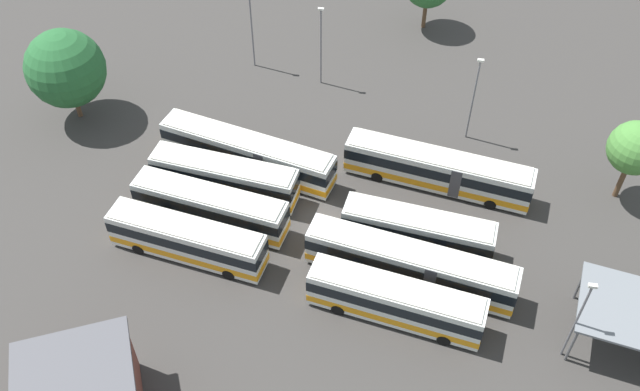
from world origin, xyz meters
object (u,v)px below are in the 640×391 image
object	(u,v)px
lamp_post_mid_lot	(251,25)
tree_northwest	(66,69)
bus_row0_slot3	(411,264)
bus_row1_slot3	(210,207)
bus_row0_slot2	(418,231)
bus_row1_slot1	(248,153)
bus_row1_slot2	(224,177)
tree_northeast	(635,148)
lamp_post_far_corner	(474,96)
bus_row0_slot4	(395,301)
bus_row0_slot0	(438,170)
lamp_post_by_building	(321,43)
bus_row1_slot4	(187,239)
lamp_post_near_entrance	(578,318)

from	to	relation	value
lamp_post_mid_lot	tree_northwest	bearing A→B (deg)	36.01
bus_row0_slot3	bus_row1_slot3	bearing A→B (deg)	-11.49
bus_row0_slot2	bus_row1_slot3	size ratio (longest dim) A/B	0.92
bus_row1_slot1	bus_row1_slot2	bearing A→B (deg)	69.10
bus_row1_slot1	tree_northeast	xyz separation A→B (m)	(-31.40, -1.77, 3.54)
lamp_post_far_corner	lamp_post_mid_lot	bearing A→B (deg)	-19.78
bus_row1_slot3	lamp_post_mid_lot	xyz separation A→B (m)	(1.47, -21.78, 2.99)
bus_row0_slot3	bus_row0_slot4	distance (m)	3.55
tree_northwest	tree_northeast	world-z (taller)	tree_northwest
bus_row0_slot0	lamp_post_by_building	bearing A→B (deg)	-46.67
bus_row0_slot0	bus_row1_slot2	world-z (taller)	same
lamp_post_mid_lot	lamp_post_far_corner	bearing A→B (deg)	160.22
bus_row0_slot0	lamp_post_far_corner	distance (m)	7.78
bus_row0_slot0	tree_northwest	xyz separation A→B (m)	(33.90, -4.02, 3.59)
lamp_post_far_corner	lamp_post_mid_lot	xyz separation A→B (m)	(21.74, -7.82, 0.13)
tree_northeast	bus_row1_slot4	bearing A→B (deg)	19.62
lamp_post_near_entrance	bus_row0_slot2	bearing A→B (deg)	-37.30
bus_row1_slot3	bus_row1_slot4	distance (m)	3.71
bus_row1_slot4	tree_northeast	bearing A→B (deg)	-160.38
bus_row1_slot1	bus_row1_slot4	distance (m)	10.52
bus_row1_slot4	lamp_post_mid_lot	distance (m)	25.57
bus_row0_slot3	lamp_post_far_corner	size ratio (longest dim) A/B	1.87
bus_row1_slot4	lamp_post_by_building	bearing A→B (deg)	-105.61
bus_row0_slot3	lamp_post_by_building	bearing A→B (deg)	-65.68
bus_row1_slot1	bus_row1_slot3	size ratio (longest dim) A/B	1.23
bus_row1_slot2	lamp_post_near_entrance	distance (m)	29.40
bus_row0_slot4	bus_row1_slot4	bearing A→B (deg)	-10.95
bus_row0_slot3	bus_row0_slot4	world-z (taller)	same
lamp_post_mid_lot	tree_northeast	distance (m)	36.89
lamp_post_near_entrance	tree_northwest	bearing A→B (deg)	-23.94
bus_row0_slot0	bus_row1_slot1	world-z (taller)	same
bus_row1_slot3	lamp_post_mid_lot	bearing A→B (deg)	-86.13
lamp_post_far_corner	bus_row1_slot3	bearing A→B (deg)	34.57
bus_row1_slot3	tree_northeast	world-z (taller)	tree_northeast
lamp_post_mid_lot	tree_northwest	world-z (taller)	tree_northwest
bus_row0_slot4	bus_row1_slot2	world-z (taller)	same
bus_row1_slot4	bus_row1_slot1	bearing A→B (deg)	-102.87
bus_row0_slot3	lamp_post_near_entrance	bearing A→B (deg)	156.58
bus_row1_slot1	tree_northeast	world-z (taller)	tree_northeast
lamp_post_mid_lot	lamp_post_by_building	xyz separation A→B (m)	(-7.22, 1.83, -0.19)
lamp_post_by_building	tree_northwest	world-z (taller)	tree_northwest
bus_row1_slot2	bus_row0_slot0	bearing A→B (deg)	-167.99
bus_row0_slot3	tree_northeast	size ratio (longest dim) A/B	2.10
bus_row0_slot2	lamp_post_near_entrance	size ratio (longest dim) A/B	1.49
tree_northeast	bus_row1_slot3	bearing A→B (deg)	14.35
bus_row0_slot0	bus_row0_slot2	xyz separation A→B (m)	(1.28, 7.08, -0.00)
lamp_post_mid_lot	bus_row1_slot3	bearing A→B (deg)	93.87
tree_northeast	lamp_post_near_entrance	bearing A→B (deg)	70.94
bus_row0_slot0	bus_row1_slot2	xyz separation A→B (m)	(17.55, 3.73, -0.00)
bus_row0_slot0	bus_row1_slot4	world-z (taller)	same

